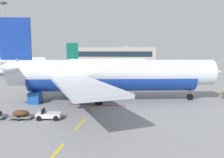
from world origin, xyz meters
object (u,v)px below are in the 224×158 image
(airliner_foreground, at_px, (108,75))
(airliner_mid_left, at_px, (107,64))
(baggage_train, at_px, (21,114))
(apron_light_mast_near, at_px, (4,30))
(airliner_far_center, at_px, (5,63))
(uld_cargo_container, at_px, (35,98))

(airliner_foreground, distance_m, airliner_mid_left, 41.55)
(baggage_train, height_order, apron_light_mast_near, apron_light_mast_near)
(baggage_train, relative_size, apron_light_mast_near, 0.36)
(airliner_far_center, bearing_deg, airliner_mid_left, 0.13)
(airliner_foreground, relative_size, apron_light_mast_near, 1.45)
(baggage_train, distance_m, uld_cargo_container, 7.37)
(airliner_foreground, relative_size, baggage_train, 3.99)
(airliner_mid_left, xyz_separation_m, baggage_train, (-1.36, -51.32, -2.85))
(airliner_foreground, xyz_separation_m, airliner_far_center, (-44.18, 40.92, -0.39))
(baggage_train, xyz_separation_m, apron_light_mast_near, (-32.78, 47.26, 14.40))
(airliner_far_center, height_order, uld_cargo_container, airliner_far_center)
(airliner_foreground, relative_size, airliner_mid_left, 1.20)
(airliner_far_center, bearing_deg, apron_light_mast_near, -50.33)
(airliner_foreground, bearing_deg, baggage_train, -128.12)
(uld_cargo_container, height_order, apron_light_mast_near, apron_light_mast_near)
(airliner_far_center, bearing_deg, airliner_foreground, -42.81)
(airliner_mid_left, relative_size, uld_cargo_container, 16.93)
(baggage_train, bearing_deg, airliner_mid_left, 88.48)
(airliner_foreground, relative_size, uld_cargo_container, 20.32)
(airliner_mid_left, bearing_deg, baggage_train, -91.52)
(airliner_far_center, xyz_separation_m, baggage_train, (36.08, -51.24, -3.03))
(airliner_mid_left, bearing_deg, airliner_far_center, -179.87)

